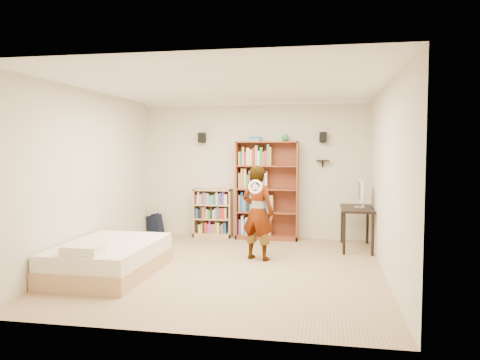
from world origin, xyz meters
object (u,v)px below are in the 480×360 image
(tall_bookshelf, at_px, (267,191))
(person, at_px, (258,213))
(low_bookshelf, at_px, (213,213))
(daybed, at_px, (109,255))
(computer_desk, at_px, (356,228))

(tall_bookshelf, bearing_deg, person, -87.91)
(low_bookshelf, xyz_separation_m, person, (1.17, -1.73, 0.28))
(daybed, height_order, person, person)
(computer_desk, distance_m, daybed, 4.27)
(low_bookshelf, relative_size, daybed, 0.50)
(daybed, distance_m, person, 2.37)
(person, bearing_deg, computer_desk, -125.54)
(person, bearing_deg, tall_bookshelf, -67.53)
(low_bookshelf, relative_size, person, 0.64)
(tall_bookshelf, height_order, low_bookshelf, tall_bookshelf)
(low_bookshelf, xyz_separation_m, computer_desk, (2.78, -0.64, -0.11))
(low_bookshelf, relative_size, computer_desk, 0.88)
(daybed, bearing_deg, low_bookshelf, 75.27)
(low_bookshelf, distance_m, daybed, 3.10)
(low_bookshelf, height_order, computer_desk, low_bookshelf)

